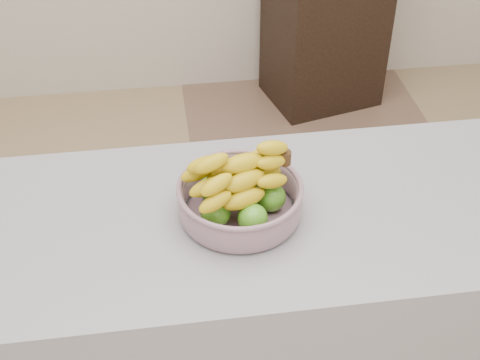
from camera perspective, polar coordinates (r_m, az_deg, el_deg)
The scene contains 3 objects.
counter at distance 1.86m, azimuth -0.86°, elevation -13.42°, with size 2.00×0.60×0.90m, color gray.
cabinet at distance 3.48m, azimuth 7.33°, elevation 13.90°, with size 0.53×0.43×0.96m, color black.
fruit_bowl at distance 1.50m, azimuth -0.01°, elevation -1.40°, with size 0.29×0.29×0.17m.
Camera 1 is at (-0.13, -1.27, 1.92)m, focal length 50.00 mm.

